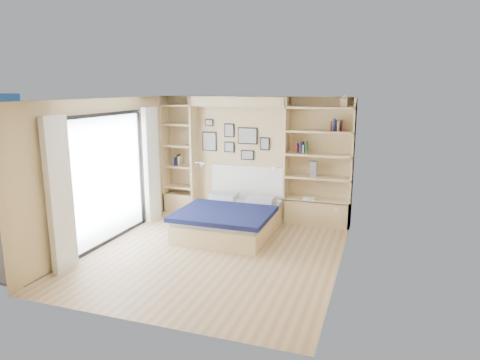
% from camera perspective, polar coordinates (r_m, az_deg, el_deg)
% --- Properties ---
extents(ground, '(4.50, 4.50, 0.00)m').
position_cam_1_polar(ground, '(7.16, -3.39, -9.73)').
color(ground, tan).
rests_on(ground, ground).
extents(room_shell, '(4.50, 4.50, 4.50)m').
position_cam_1_polar(room_shell, '(8.35, -2.02, 1.21)').
color(room_shell, tan).
rests_on(room_shell, ground).
extents(bed, '(1.67, 2.21, 1.07)m').
position_cam_1_polar(bed, '(8.04, -1.25, -5.16)').
color(bed, '#D7B98B').
rests_on(bed, ground).
extents(photo_gallery, '(1.48, 0.02, 0.82)m').
position_cam_1_polar(photo_gallery, '(8.94, -0.84, 5.37)').
color(photo_gallery, black).
rests_on(photo_gallery, ground).
extents(reading_lamps, '(1.92, 0.12, 0.15)m').
position_cam_1_polar(reading_lamps, '(8.76, -0.39, 1.89)').
color(reading_lamps, silver).
rests_on(reading_lamps, ground).
extents(shelf_decor, '(3.61, 0.23, 2.03)m').
position_cam_1_polar(shelf_decor, '(8.39, 8.81, 5.35)').
color(shelf_decor, '#A51E1E').
rests_on(shelf_decor, ground).
extents(deck, '(3.20, 4.00, 0.05)m').
position_cam_1_polar(deck, '(9.08, -25.09, -6.09)').
color(deck, '#67594C').
rests_on(deck, ground).
extents(deck_chair, '(0.63, 0.85, 0.77)m').
position_cam_1_polar(deck_chair, '(9.13, -18.35, -3.04)').
color(deck_chair, tan).
rests_on(deck_chair, ground).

